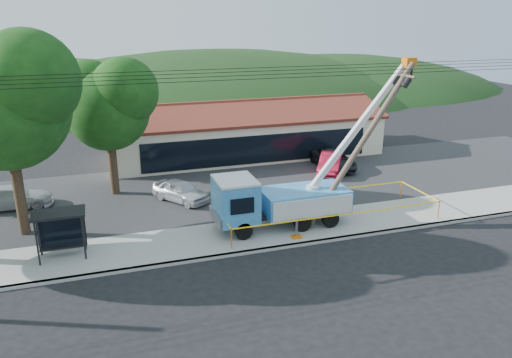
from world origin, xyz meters
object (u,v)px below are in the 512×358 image
object	(u,v)px
utility_truck	(278,198)
car_red	(330,174)
leaning_pole	(365,138)
car_dark	(333,169)
car_silver	(181,202)
car_white	(14,209)
bus_shelter	(60,223)

from	to	relation	value
utility_truck	car_red	xyz separation A→B (m)	(7.23, 8.13, -1.76)
leaning_pole	car_dark	size ratio (longest dim) A/B	1.78
utility_truck	car_silver	xyz separation A→B (m)	(-4.43, 5.67, -1.76)
leaning_pole	car_silver	xyz separation A→B (m)	(-9.25, 6.22, -4.94)
car_white	utility_truck	bearing A→B (deg)	-117.51
car_red	car_dark	size ratio (longest dim) A/B	0.87
utility_truck	car_dark	size ratio (longest dim) A/B	2.27
car_silver	car_dark	world-z (taller)	car_dark
leaning_pole	bus_shelter	xyz separation A→B (m)	(-16.03, 0.44, -3.09)
leaning_pole	bus_shelter	distance (m)	16.33
leaning_pole	car_silver	world-z (taller)	leaning_pole
bus_shelter	utility_truck	bearing A→B (deg)	0.76
utility_truck	bus_shelter	bearing A→B (deg)	-179.41
utility_truck	bus_shelter	world-z (taller)	utility_truck
car_white	car_dark	world-z (taller)	car_dark
utility_truck	car_silver	size ratio (longest dim) A/B	2.86
bus_shelter	leaning_pole	bearing A→B (deg)	-1.40
leaning_pole	bus_shelter	size ratio (longest dim) A/B	3.66
utility_truck	leaning_pole	distance (m)	5.80
utility_truck	car_silver	bearing A→B (deg)	128.02
utility_truck	leaning_pole	world-z (taller)	utility_truck
bus_shelter	car_dark	world-z (taller)	bus_shelter
leaning_pole	car_dark	world-z (taller)	leaning_pole
car_silver	car_dark	xyz separation A→B (m)	(12.37, 3.43, 0.00)
bus_shelter	car_red	size ratio (longest dim) A/B	0.56
car_white	car_dark	distance (m)	22.37
leaning_pole	car_white	xyz separation A→B (m)	(-19.21, 8.29, -4.94)
leaning_pole	car_white	size ratio (longest dim) A/B	1.90
utility_truck	car_dark	distance (m)	12.20
car_silver	utility_truck	bearing A→B (deg)	-87.23
leaning_pole	bus_shelter	world-z (taller)	leaning_pole
car_dark	bus_shelter	bearing A→B (deg)	-149.53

